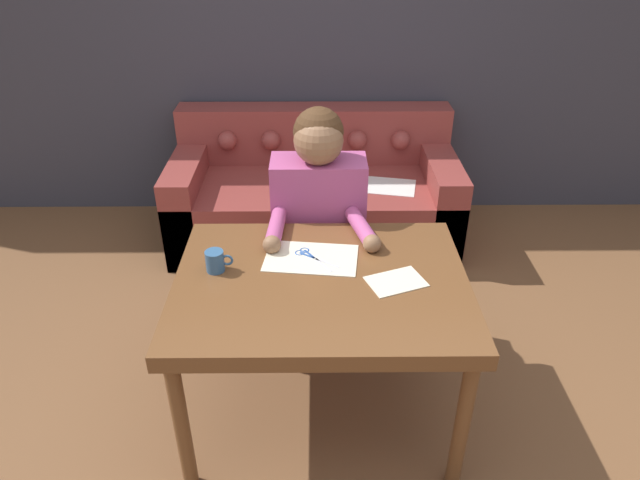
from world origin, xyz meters
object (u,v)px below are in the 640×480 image
object	(u,v)px
scissors	(310,256)
dining_table	(321,294)
mug	(215,261)
couch	(314,195)
person	(318,223)

from	to	relation	value
scissors	dining_table	bearing A→B (deg)	-74.42
dining_table	mug	bearing A→B (deg)	171.39
dining_table	couch	world-z (taller)	couch
couch	mug	distance (m)	1.67
dining_table	person	size ratio (longest dim) A/B	0.95
dining_table	couch	xyz separation A→B (m)	(-0.03, 1.62, -0.36)
scissors	mug	world-z (taller)	mug
couch	person	world-z (taller)	person
mug	dining_table	bearing A→B (deg)	-8.61
scissors	person	bearing A→B (deg)	84.88
scissors	mug	bearing A→B (deg)	-165.29
couch	person	size ratio (longest dim) A/B	1.51
dining_table	person	distance (m)	0.59
dining_table	mug	xyz separation A→B (m)	(-0.43, 0.06, 0.12)
dining_table	scissors	bearing A→B (deg)	105.58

